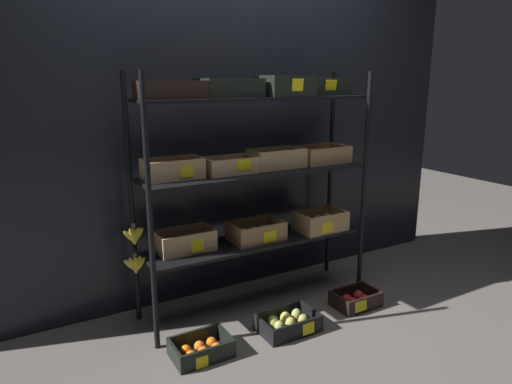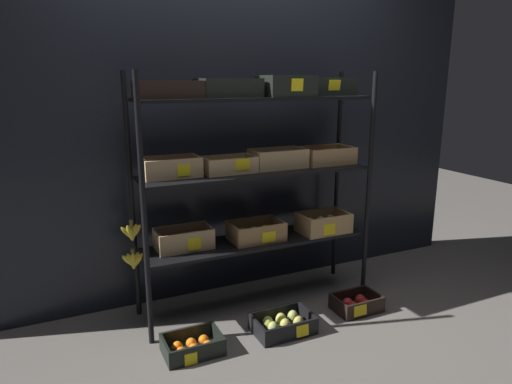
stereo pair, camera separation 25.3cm
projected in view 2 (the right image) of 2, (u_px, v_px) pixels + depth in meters
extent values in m
plane|color=#605B56|center=(256.00, 303.00, 3.21)|extent=(10.00, 10.00, 0.00)
cube|color=black|center=(233.00, 121.00, 3.26)|extent=(3.95, 0.12, 2.47)
cylinder|color=black|center=(144.00, 216.00, 2.54)|extent=(0.03, 0.03, 1.57)
cylinder|color=black|center=(369.00, 189.00, 3.17)|extent=(0.03, 0.03, 1.57)
cylinder|color=black|center=(132.00, 200.00, 2.87)|extent=(0.03, 0.03, 1.57)
cylinder|color=black|center=(337.00, 178.00, 3.50)|extent=(0.03, 0.03, 1.57)
cube|color=black|center=(256.00, 241.00, 3.10)|extent=(1.51, 0.35, 0.02)
cube|color=black|center=(256.00, 172.00, 2.98)|extent=(1.51, 0.35, 0.02)
cube|color=black|center=(256.00, 98.00, 2.87)|extent=(1.51, 0.35, 0.02)
cube|color=tan|center=(184.00, 247.00, 2.94)|extent=(0.35, 0.20, 0.01)
cube|color=tan|center=(188.00, 242.00, 2.84)|extent=(0.35, 0.02, 0.12)
cube|color=tan|center=(180.00, 233.00, 3.01)|extent=(0.35, 0.02, 0.12)
cube|color=tan|center=(157.00, 241.00, 2.85)|extent=(0.02, 0.17, 0.12)
cube|color=tan|center=(209.00, 234.00, 2.99)|extent=(0.02, 0.17, 0.12)
sphere|color=red|center=(172.00, 244.00, 2.87)|extent=(0.07, 0.07, 0.07)
sphere|color=red|center=(184.00, 242.00, 2.91)|extent=(0.07, 0.07, 0.07)
sphere|color=red|center=(197.00, 240.00, 2.95)|extent=(0.07, 0.07, 0.07)
sphere|color=red|center=(170.00, 241.00, 2.92)|extent=(0.07, 0.07, 0.07)
sphere|color=red|center=(183.00, 240.00, 2.95)|extent=(0.07, 0.07, 0.07)
sphere|color=red|center=(196.00, 238.00, 2.99)|extent=(0.07, 0.07, 0.07)
cube|color=yellow|center=(194.00, 244.00, 2.85)|extent=(0.09, 0.01, 0.08)
cube|color=#A87F51|center=(256.00, 239.00, 3.09)|extent=(0.35, 0.23, 0.01)
cube|color=#A87F51|center=(263.00, 235.00, 2.98)|extent=(0.35, 0.02, 0.11)
cube|color=#A87F51|center=(249.00, 225.00, 3.18)|extent=(0.35, 0.02, 0.11)
cube|color=#A87F51|center=(233.00, 233.00, 3.01)|extent=(0.02, 0.20, 0.11)
cube|color=#A87F51|center=(278.00, 227.00, 3.15)|extent=(0.02, 0.20, 0.11)
sphere|color=#8FB649|center=(247.00, 236.00, 3.02)|extent=(0.07, 0.07, 0.07)
sphere|color=#88C845|center=(258.00, 234.00, 3.06)|extent=(0.07, 0.07, 0.07)
sphere|color=#96B440|center=(269.00, 232.00, 3.09)|extent=(0.07, 0.07, 0.07)
sphere|color=#8AC035|center=(243.00, 233.00, 3.08)|extent=(0.07, 0.07, 0.07)
sphere|color=#93C73F|center=(254.00, 231.00, 3.11)|extent=(0.07, 0.07, 0.07)
sphere|color=#97BC43|center=(265.00, 230.00, 3.14)|extent=(0.07, 0.07, 0.07)
cube|color=yellow|center=(269.00, 237.00, 2.99)|extent=(0.10, 0.01, 0.07)
cube|color=tan|center=(323.00, 231.00, 3.26)|extent=(0.35, 0.23, 0.01)
cube|color=tan|center=(332.00, 226.00, 3.14)|extent=(0.35, 0.02, 0.13)
cube|color=tan|center=(315.00, 217.00, 3.34)|extent=(0.35, 0.02, 0.13)
cube|color=tan|center=(303.00, 225.00, 3.17)|extent=(0.02, 0.20, 0.13)
cube|color=tan|center=(343.00, 219.00, 3.31)|extent=(0.02, 0.20, 0.13)
ellipsoid|color=tan|center=(316.00, 227.00, 3.18)|extent=(0.07, 0.07, 0.09)
ellipsoid|color=tan|center=(326.00, 225.00, 3.21)|extent=(0.07, 0.07, 0.09)
ellipsoid|color=#A7B45A|center=(336.00, 224.00, 3.25)|extent=(0.07, 0.07, 0.09)
ellipsoid|color=tan|center=(310.00, 224.00, 3.24)|extent=(0.07, 0.07, 0.09)
ellipsoid|color=#B0BE61|center=(321.00, 223.00, 3.27)|extent=(0.07, 0.07, 0.09)
ellipsoid|color=tan|center=(330.00, 221.00, 3.31)|extent=(0.07, 0.07, 0.09)
cube|color=yellow|center=(330.00, 229.00, 3.13)|extent=(0.09, 0.01, 0.08)
cube|color=tan|center=(171.00, 176.00, 2.80)|extent=(0.35, 0.20, 0.01)
cube|color=tan|center=(175.00, 169.00, 2.71)|extent=(0.35, 0.02, 0.11)
cube|color=tan|center=(167.00, 163.00, 2.87)|extent=(0.35, 0.02, 0.11)
cube|color=tan|center=(144.00, 168.00, 2.72)|extent=(0.02, 0.17, 0.11)
cube|color=tan|center=(197.00, 164.00, 2.86)|extent=(0.02, 0.17, 0.11)
sphere|color=orange|center=(157.00, 172.00, 2.73)|extent=(0.06, 0.06, 0.06)
sphere|color=orange|center=(168.00, 171.00, 2.76)|extent=(0.06, 0.06, 0.06)
sphere|color=orange|center=(177.00, 170.00, 2.78)|extent=(0.06, 0.06, 0.06)
sphere|color=orange|center=(188.00, 169.00, 2.81)|extent=(0.06, 0.06, 0.06)
sphere|color=orange|center=(154.00, 170.00, 2.78)|extent=(0.06, 0.06, 0.06)
sphere|color=orange|center=(165.00, 170.00, 2.80)|extent=(0.06, 0.06, 0.06)
sphere|color=orange|center=(174.00, 169.00, 2.83)|extent=(0.06, 0.06, 0.06)
sphere|color=#F56407|center=(184.00, 168.00, 2.86)|extent=(0.06, 0.06, 0.06)
cube|color=yellow|center=(184.00, 170.00, 2.72)|extent=(0.08, 0.01, 0.07)
cube|color=tan|center=(229.00, 172.00, 2.93)|extent=(0.33, 0.20, 0.01)
cube|color=tan|center=(234.00, 166.00, 2.84)|extent=(0.33, 0.02, 0.09)
cube|color=tan|center=(224.00, 161.00, 3.00)|extent=(0.33, 0.02, 0.09)
cube|color=tan|center=(205.00, 166.00, 2.85)|extent=(0.02, 0.17, 0.09)
cube|color=tan|center=(251.00, 162.00, 2.98)|extent=(0.02, 0.17, 0.09)
sphere|color=#DBBB55|center=(219.00, 167.00, 2.87)|extent=(0.07, 0.07, 0.07)
sphere|color=gold|center=(231.00, 166.00, 2.90)|extent=(0.07, 0.07, 0.07)
sphere|color=#E6BA4D|center=(241.00, 165.00, 2.93)|extent=(0.07, 0.07, 0.07)
sphere|color=gold|center=(216.00, 165.00, 2.91)|extent=(0.07, 0.07, 0.07)
sphere|color=gold|center=(227.00, 164.00, 2.94)|extent=(0.07, 0.07, 0.07)
sphere|color=gold|center=(238.00, 164.00, 2.97)|extent=(0.07, 0.07, 0.07)
cube|color=yellow|center=(242.00, 165.00, 2.85)|extent=(0.10, 0.01, 0.07)
cube|color=tan|center=(278.00, 167.00, 3.09)|extent=(0.37, 0.21, 0.01)
cube|color=tan|center=(285.00, 160.00, 2.99)|extent=(0.37, 0.02, 0.12)
cube|color=tan|center=(272.00, 155.00, 3.15)|extent=(0.37, 0.02, 0.12)
cube|color=tan|center=(254.00, 159.00, 3.00)|extent=(0.02, 0.17, 0.12)
cube|color=tan|center=(301.00, 156.00, 3.14)|extent=(0.02, 0.17, 0.12)
ellipsoid|color=brown|center=(265.00, 163.00, 3.01)|extent=(0.05, 0.05, 0.07)
ellipsoid|color=brown|center=(276.00, 162.00, 3.04)|extent=(0.05, 0.05, 0.07)
ellipsoid|color=brown|center=(284.00, 161.00, 3.06)|extent=(0.05, 0.05, 0.07)
ellipsoid|color=brown|center=(294.00, 161.00, 3.10)|extent=(0.05, 0.05, 0.07)
ellipsoid|color=brown|center=(262.00, 162.00, 3.06)|extent=(0.05, 0.05, 0.07)
ellipsoid|color=brown|center=(271.00, 161.00, 3.09)|extent=(0.05, 0.05, 0.07)
ellipsoid|color=brown|center=(280.00, 160.00, 3.12)|extent=(0.05, 0.05, 0.07)
ellipsoid|color=brown|center=(289.00, 159.00, 3.14)|extent=(0.05, 0.05, 0.07)
cube|color=tan|center=(326.00, 163.00, 3.24)|extent=(0.37, 0.24, 0.01)
cube|color=tan|center=(335.00, 157.00, 3.13)|extent=(0.37, 0.02, 0.11)
cube|color=tan|center=(318.00, 152.00, 3.33)|extent=(0.37, 0.02, 0.11)
cube|color=tan|center=(305.00, 156.00, 3.16)|extent=(0.02, 0.21, 0.11)
cube|color=tan|center=(347.00, 153.00, 3.30)|extent=(0.02, 0.21, 0.11)
sphere|color=orange|center=(318.00, 158.00, 3.17)|extent=(0.07, 0.07, 0.07)
sphere|color=orange|center=(328.00, 157.00, 3.20)|extent=(0.07, 0.07, 0.07)
sphere|color=orange|center=(339.00, 156.00, 3.24)|extent=(0.07, 0.07, 0.07)
sphere|color=orange|center=(313.00, 157.00, 3.22)|extent=(0.07, 0.07, 0.07)
sphere|color=orange|center=(323.00, 156.00, 3.26)|extent=(0.07, 0.07, 0.07)
sphere|color=orange|center=(334.00, 155.00, 3.30)|extent=(0.07, 0.07, 0.07)
cube|color=black|center=(168.00, 97.00, 2.63)|extent=(0.38, 0.22, 0.01)
cube|color=black|center=(173.00, 89.00, 2.53)|extent=(0.38, 0.02, 0.09)
cube|color=black|center=(163.00, 88.00, 2.71)|extent=(0.38, 0.02, 0.09)
cube|color=black|center=(136.00, 89.00, 2.55)|extent=(0.02, 0.19, 0.09)
cube|color=black|center=(198.00, 88.00, 2.70)|extent=(0.02, 0.19, 0.09)
sphere|color=#542B47|center=(149.00, 93.00, 2.55)|extent=(0.05, 0.05, 0.05)
sphere|color=#572B49|center=(159.00, 92.00, 2.57)|extent=(0.05, 0.05, 0.05)
sphere|color=#6B1751|center=(169.00, 92.00, 2.59)|extent=(0.05, 0.05, 0.05)
sphere|color=#581E59|center=(180.00, 92.00, 2.62)|extent=(0.05, 0.05, 0.05)
sphere|color=#581953|center=(190.00, 92.00, 2.65)|extent=(0.05, 0.05, 0.05)
sphere|color=#661F5C|center=(146.00, 92.00, 2.61)|extent=(0.05, 0.05, 0.05)
sphere|color=#5E1D5A|center=(156.00, 92.00, 2.63)|extent=(0.05, 0.05, 0.05)
sphere|color=#5E1745|center=(166.00, 92.00, 2.66)|extent=(0.05, 0.05, 0.05)
sphere|color=#6D3051|center=(176.00, 92.00, 2.68)|extent=(0.05, 0.05, 0.05)
sphere|color=#5B2A48|center=(186.00, 92.00, 2.71)|extent=(0.05, 0.05, 0.05)
cube|color=black|center=(229.00, 96.00, 2.80)|extent=(0.37, 0.25, 0.01)
cube|color=black|center=(236.00, 87.00, 2.68)|extent=(0.37, 0.02, 0.10)
cube|color=black|center=(222.00, 86.00, 2.89)|extent=(0.37, 0.02, 0.10)
cube|color=black|center=(201.00, 87.00, 2.71)|extent=(0.02, 0.22, 0.10)
cube|color=black|center=(255.00, 87.00, 2.86)|extent=(0.02, 0.22, 0.10)
ellipsoid|color=yellow|center=(214.00, 89.00, 2.71)|extent=(0.06, 0.06, 0.08)
ellipsoid|color=yellow|center=(226.00, 89.00, 2.74)|extent=(0.06, 0.06, 0.08)
ellipsoid|color=yellow|center=(236.00, 89.00, 2.77)|extent=(0.06, 0.06, 0.08)
ellipsoid|color=yellow|center=(247.00, 89.00, 2.80)|extent=(0.06, 0.06, 0.08)
ellipsoid|color=yellow|center=(211.00, 89.00, 2.78)|extent=(0.06, 0.06, 0.08)
ellipsoid|color=yellow|center=(221.00, 89.00, 2.81)|extent=(0.06, 0.06, 0.08)
ellipsoid|color=yellow|center=(232.00, 89.00, 2.84)|extent=(0.06, 0.06, 0.08)
ellipsoid|color=yellow|center=(242.00, 88.00, 2.87)|extent=(0.06, 0.06, 0.08)
cube|color=black|center=(286.00, 96.00, 2.91)|extent=(0.32, 0.25, 0.01)
cube|color=black|center=(296.00, 85.00, 2.79)|extent=(0.32, 0.02, 0.12)
cube|color=black|center=(277.00, 85.00, 3.00)|extent=(0.32, 0.02, 0.12)
cube|color=black|center=(265.00, 85.00, 2.84)|extent=(0.02, 0.22, 0.12)
cube|color=black|center=(307.00, 85.00, 2.96)|extent=(0.02, 0.22, 0.12)
sphere|color=red|center=(282.00, 89.00, 2.85)|extent=(0.07, 0.07, 0.07)
sphere|color=red|center=(297.00, 89.00, 2.90)|extent=(0.07, 0.07, 0.07)
sphere|color=red|center=(276.00, 89.00, 2.91)|extent=(0.07, 0.07, 0.07)
sphere|color=red|center=(290.00, 89.00, 2.96)|extent=(0.07, 0.07, 0.07)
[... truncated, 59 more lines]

